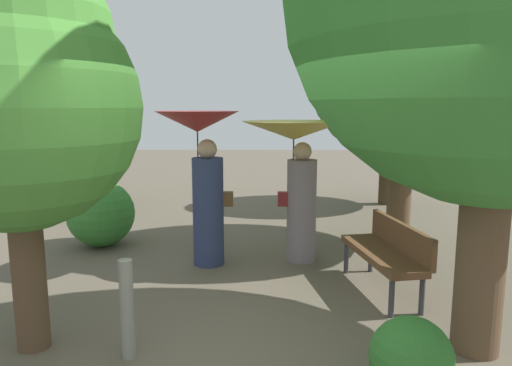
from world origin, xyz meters
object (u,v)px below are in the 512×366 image
object	(u,v)px
tree_mid_left	(83,101)
path_marker_post	(127,309)
park_bench	(388,250)
tree_far_back	(390,93)
tree_near_right	(406,48)
person_right	(296,157)
person_left	(202,161)
tree_near_left	(14,86)

from	to	relation	value
tree_mid_left	path_marker_post	bearing A→B (deg)	-66.76
park_bench	tree_far_back	size ratio (longest dim) A/B	0.40
tree_near_right	tree_mid_left	distance (m)	6.61
person_right	path_marker_post	distance (m)	3.30
person_left	person_right	world-z (taller)	person_left
person_right	tree_near_right	world-z (taller)	tree_near_right
tree_near_right	tree_far_back	size ratio (longest dim) A/B	1.22
person_left	tree_near_left	distance (m)	2.81
path_marker_post	person_left	bearing A→B (deg)	82.32
person_right	path_marker_post	xyz separation A→B (m)	(-1.62, -2.68, -1.04)
person_left	tree_far_back	world-z (taller)	tree_far_back
tree_near_left	tree_far_back	size ratio (longest dim) A/B	0.92
tree_far_back	park_bench	bearing A→B (deg)	-103.81
tree_near_left	tree_near_right	xyz separation A→B (m)	(4.23, 3.39, 0.69)
tree_mid_left	path_marker_post	xyz separation A→B (m)	(2.68, -6.24, -1.84)
tree_mid_left	tree_far_back	xyz separation A→B (m)	(6.57, 0.41, 0.19)
park_bench	tree_near_right	bearing A→B (deg)	150.66
path_marker_post	tree_near_right	bearing A→B (deg)	47.03
tree_near_left	path_marker_post	world-z (taller)	tree_near_left
tree_near_right	tree_mid_left	bearing A→B (deg)	155.80
tree_near_left	tree_mid_left	world-z (taller)	tree_near_left
person_left	tree_near_right	world-z (taller)	tree_near_right
person_left	path_marker_post	world-z (taller)	person_left
park_bench	tree_mid_left	distance (m)	7.30
tree_near_left	tree_mid_left	xyz separation A→B (m)	(-1.76, 6.08, -0.07)
park_bench	tree_near_right	xyz separation A→B (m)	(0.68, 2.00, 2.53)
person_left	person_right	bearing A→B (deg)	-84.76
tree_near_right	tree_far_back	world-z (taller)	tree_near_right
tree_near_right	tree_far_back	xyz separation A→B (m)	(0.58, 3.10, -0.57)
park_bench	tree_near_left	xyz separation A→B (m)	(-3.55, -1.39, 1.84)
person_left	tree_mid_left	distance (m)	4.88
park_bench	person_left	bearing A→B (deg)	-123.04
person_right	tree_near_right	size ratio (longest dim) A/B	0.42
person_right	tree_near_right	distance (m)	2.46
tree_mid_left	tree_far_back	size ratio (longest dim) A/B	0.90
tree_near_right	tree_near_left	bearing A→B (deg)	-141.33
path_marker_post	tree_mid_left	bearing A→B (deg)	113.24
tree_near_left	tree_near_right	size ratio (longest dim) A/B	0.75
park_bench	tree_far_back	bearing A→B (deg)	155.58
park_bench	person_right	bearing A→B (deg)	-148.45
park_bench	tree_far_back	distance (m)	5.60
tree_near_left	tree_mid_left	distance (m)	6.33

